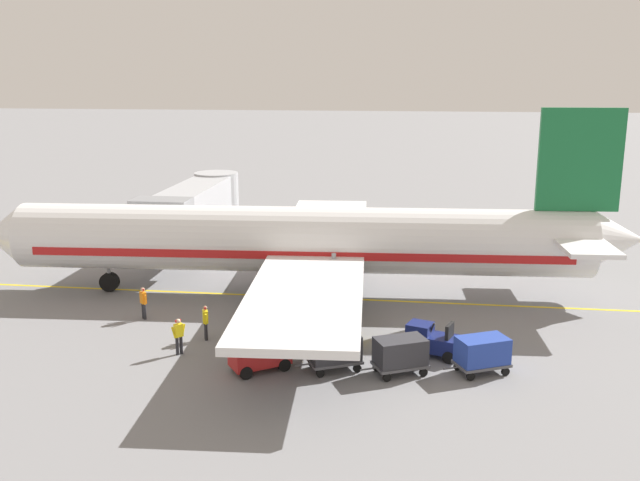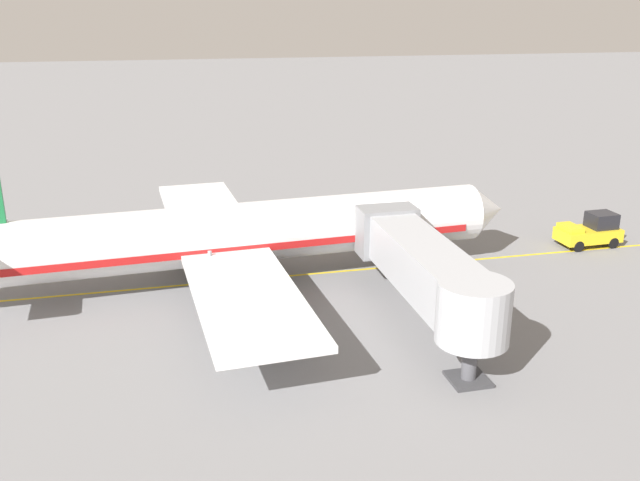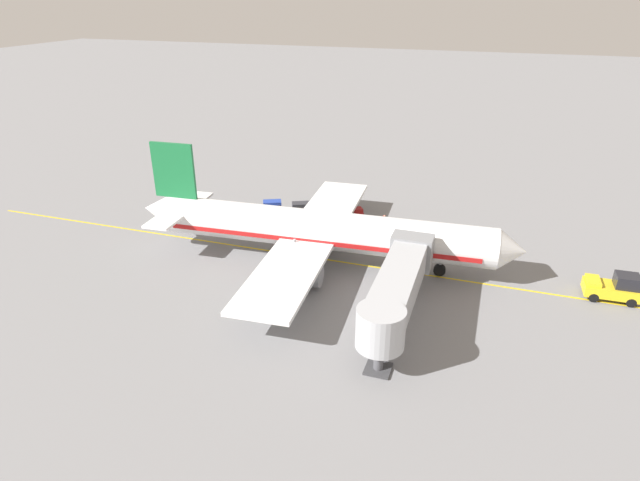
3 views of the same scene
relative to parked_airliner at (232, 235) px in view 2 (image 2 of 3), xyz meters
The scene contains 14 objects.
ground_plane 3.28m from the parked_airliner, 119.18° to the left, with size 400.00×400.00×0.00m, color slate.
gate_lead_in_line 3.28m from the parked_airliner, 119.18° to the left, with size 0.24×80.00×0.01m, color gold.
parked_airliner is the anchor object (origin of this frame).
jet_bridge 12.58m from the parked_airliner, 46.91° to the left, with size 14.75×3.50×4.98m.
pushback_tractor 26.04m from the parked_airliner, 92.72° to the left, with size 2.34×4.47×2.40m.
baggage_tug_lead 10.92m from the parked_airliner, behind, with size 2.42×2.73×1.62m.
baggage_tug_trailing 10.85m from the parked_airliner, 138.56° to the right, with size 2.00×2.76×1.62m.
baggage_tug_spare 7.58m from the parked_airliner, 163.96° to the right, with size 1.67×2.67×1.62m.
baggage_cart_front 10.72m from the parked_airliner, 164.38° to the right, with size 2.12×2.91×1.58m.
baggage_cart_second_in_train 11.80m from the parked_airliner, 151.06° to the right, with size 2.12×2.91×1.58m.
baggage_cart_third_in_train 13.36m from the parked_airliner, 136.71° to the right, with size 2.12×2.91×1.58m.
ground_crew_wing_walker 10.53m from the parked_airliner, 155.10° to the left, with size 0.61×0.54×1.69m.
ground_crew_loader 8.57m from the parked_airliner, 153.73° to the left, with size 0.70×0.37×1.69m.
ground_crew_marshaller 9.45m from the parked_airliner, 123.28° to the left, with size 0.59×0.56×1.69m.
Camera 2 is at (40.15, -4.58, 16.38)m, focal length 38.24 mm.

